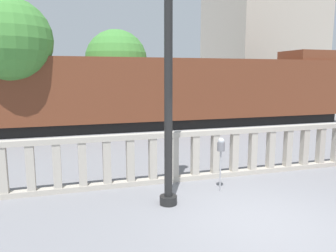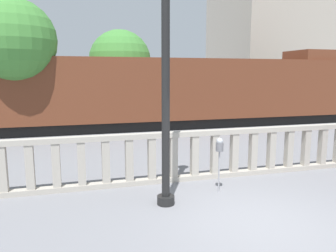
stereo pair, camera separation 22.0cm
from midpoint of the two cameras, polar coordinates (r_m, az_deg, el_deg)
name	(u,v)px [view 1 (the left image)]	position (r m, az deg, el deg)	size (l,w,h in m)	color
ground_plane	(262,222)	(7.19, 15.23, -15.82)	(160.00, 160.00, 0.00)	slate
balustrade	(205,155)	(9.44, 5.81, -4.97)	(14.89, 0.24, 1.41)	#ADA599
lamppost	(168,52)	(7.22, -0.83, 12.78)	(0.40, 0.40, 6.68)	black
parking_meter	(221,148)	(8.35, 8.46, -3.78)	(0.19, 0.19, 1.41)	#99999E
train_near	(165,92)	(18.33, -0.81, 5.96)	(22.39, 2.75, 4.41)	black
building_block	(260,29)	(32.87, 15.62, 15.93)	(8.28, 9.02, 14.22)	#ADA393
tree_left	(116,61)	(19.36, -9.32, 11.10)	(3.53, 3.53, 5.49)	brown
tree_right	(10,41)	(17.02, -26.20, 13.20)	(3.82, 3.82, 6.42)	brown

